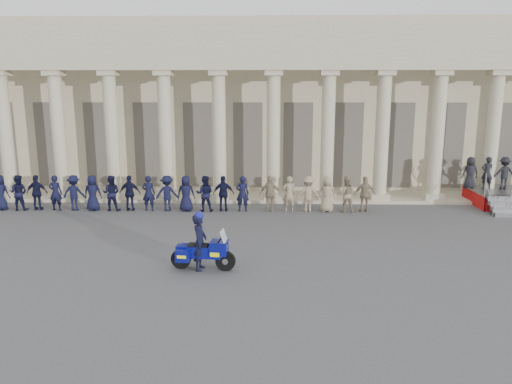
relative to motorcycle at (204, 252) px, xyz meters
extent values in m
plane|color=#444447|center=(0.93, 1.38, -0.56)|extent=(90.00, 90.00, 0.00)
cube|color=tan|center=(0.93, 16.38, 3.94)|extent=(40.00, 10.00, 9.00)
cube|color=tan|center=(0.93, 10.18, -0.49)|extent=(40.00, 2.60, 0.15)
cube|color=tan|center=(0.93, 9.38, 6.23)|extent=(35.80, 1.00, 1.00)
cube|color=tan|center=(0.93, 9.38, 7.33)|extent=(35.80, 1.00, 1.20)
cube|color=tan|center=(-10.77, 9.38, -0.26)|extent=(0.90, 0.90, 0.30)
cylinder|color=tan|center=(-10.77, 9.38, 2.69)|extent=(0.64, 0.64, 5.60)
cube|color=tan|center=(-8.17, 9.38, -0.26)|extent=(0.90, 0.90, 0.30)
cylinder|color=tan|center=(-8.17, 9.38, 2.69)|extent=(0.64, 0.64, 5.60)
cube|color=tan|center=(-8.17, 9.38, 5.61)|extent=(0.85, 0.85, 0.24)
cube|color=tan|center=(-5.57, 9.38, -0.26)|extent=(0.90, 0.90, 0.30)
cylinder|color=tan|center=(-5.57, 9.38, 2.69)|extent=(0.64, 0.64, 5.60)
cube|color=tan|center=(-5.57, 9.38, 5.61)|extent=(0.85, 0.85, 0.24)
cube|color=tan|center=(-2.97, 9.38, -0.26)|extent=(0.90, 0.90, 0.30)
cylinder|color=tan|center=(-2.97, 9.38, 2.69)|extent=(0.64, 0.64, 5.60)
cube|color=tan|center=(-2.97, 9.38, 5.61)|extent=(0.85, 0.85, 0.24)
cube|color=tan|center=(-0.37, 9.38, -0.26)|extent=(0.90, 0.90, 0.30)
cylinder|color=tan|center=(-0.37, 9.38, 2.69)|extent=(0.64, 0.64, 5.60)
cube|color=tan|center=(-0.37, 9.38, 5.61)|extent=(0.85, 0.85, 0.24)
cube|color=tan|center=(2.23, 9.38, -0.26)|extent=(0.90, 0.90, 0.30)
cylinder|color=tan|center=(2.23, 9.38, 2.69)|extent=(0.64, 0.64, 5.60)
cube|color=tan|center=(2.23, 9.38, 5.61)|extent=(0.85, 0.85, 0.24)
cube|color=tan|center=(4.83, 9.38, -0.26)|extent=(0.90, 0.90, 0.30)
cylinder|color=tan|center=(4.83, 9.38, 2.69)|extent=(0.64, 0.64, 5.60)
cube|color=tan|center=(4.83, 9.38, 5.61)|extent=(0.85, 0.85, 0.24)
cube|color=tan|center=(7.43, 9.38, -0.26)|extent=(0.90, 0.90, 0.30)
cylinder|color=tan|center=(7.43, 9.38, 2.69)|extent=(0.64, 0.64, 5.60)
cube|color=tan|center=(7.43, 9.38, 5.61)|extent=(0.85, 0.85, 0.24)
cube|color=tan|center=(10.03, 9.38, -0.26)|extent=(0.90, 0.90, 0.30)
cylinder|color=tan|center=(10.03, 9.38, 2.69)|extent=(0.64, 0.64, 5.60)
cube|color=tan|center=(10.03, 9.38, 5.61)|extent=(0.85, 0.85, 0.24)
cube|color=tan|center=(12.63, 9.38, -0.26)|extent=(0.90, 0.90, 0.30)
cylinder|color=tan|center=(12.63, 9.38, 2.69)|extent=(0.64, 0.64, 5.60)
cube|color=tan|center=(12.63, 9.38, 5.61)|extent=(0.85, 0.85, 0.24)
cube|color=black|center=(-12.07, 11.40, 1.99)|extent=(1.30, 0.12, 4.20)
cube|color=black|center=(-9.47, 11.40, 1.99)|extent=(1.30, 0.12, 4.20)
cube|color=black|center=(-6.87, 11.40, 1.99)|extent=(1.30, 0.12, 4.20)
cube|color=black|center=(-4.27, 11.40, 1.99)|extent=(1.30, 0.12, 4.20)
cube|color=black|center=(-1.67, 11.40, 1.99)|extent=(1.30, 0.12, 4.20)
cube|color=black|center=(0.93, 11.40, 1.99)|extent=(1.30, 0.12, 4.20)
cube|color=black|center=(3.53, 11.40, 1.99)|extent=(1.30, 0.12, 4.20)
cube|color=black|center=(6.13, 11.40, 1.99)|extent=(1.30, 0.12, 4.20)
cube|color=black|center=(8.73, 11.40, 1.99)|extent=(1.30, 0.12, 4.20)
cube|color=black|center=(11.33, 11.40, 1.99)|extent=(1.30, 0.12, 4.20)
cube|color=black|center=(13.93, 11.40, 1.99)|extent=(1.30, 0.12, 4.20)
imported|color=black|center=(-10.25, 7.39, 0.25)|extent=(0.80, 0.52, 1.63)
imported|color=black|center=(-9.40, 7.39, 0.25)|extent=(0.79, 0.62, 1.63)
imported|color=black|center=(-8.54, 7.39, 0.25)|extent=(0.95, 0.40, 1.63)
imported|color=black|center=(-7.69, 7.39, 0.25)|extent=(0.59, 0.39, 1.63)
imported|color=black|center=(-6.84, 7.39, 0.25)|extent=(1.05, 0.60, 1.63)
imported|color=black|center=(-5.99, 7.39, 0.25)|extent=(0.80, 0.52, 1.63)
imported|color=black|center=(-5.13, 7.39, 0.25)|extent=(0.79, 0.62, 1.63)
imported|color=black|center=(-4.28, 7.39, 0.25)|extent=(0.95, 0.40, 1.63)
imported|color=black|center=(-3.43, 7.39, 0.25)|extent=(0.59, 0.39, 1.63)
imported|color=black|center=(-2.58, 7.39, 0.25)|extent=(1.05, 0.60, 1.63)
imported|color=black|center=(-1.73, 7.39, 0.25)|extent=(0.80, 0.52, 1.63)
imported|color=black|center=(-0.87, 7.39, 0.25)|extent=(0.79, 0.62, 1.63)
imported|color=black|center=(-0.02, 7.39, 0.25)|extent=(0.95, 0.40, 1.63)
imported|color=black|center=(0.83, 7.39, 0.25)|extent=(0.59, 0.39, 1.63)
imported|color=gray|center=(2.08, 7.39, 0.25)|extent=(0.95, 0.40, 1.63)
imported|color=gray|center=(2.94, 7.39, 0.25)|extent=(0.59, 0.39, 1.63)
imported|color=gray|center=(3.79, 7.39, 0.25)|extent=(1.05, 0.60, 1.63)
imported|color=gray|center=(4.64, 7.39, 0.25)|extent=(0.80, 0.52, 1.63)
imported|color=gray|center=(5.49, 7.39, 0.25)|extent=(0.79, 0.62, 1.63)
imported|color=gray|center=(6.34, 7.39, 0.25)|extent=(0.95, 0.40, 1.63)
cube|color=#990C0C|center=(11.79, 8.89, -0.24)|extent=(0.04, 2.67, 0.66)
cube|color=gray|center=(12.37, 6.66, -0.47)|extent=(1.10, 0.28, 0.19)
cube|color=gray|center=(12.37, 6.94, -0.28)|extent=(1.10, 0.28, 0.19)
cube|color=gray|center=(12.37, 7.22, -0.09)|extent=(1.10, 0.28, 0.19)
cube|color=gray|center=(12.37, 7.50, 0.10)|extent=(1.10, 0.28, 0.19)
cylinder|color=gray|center=(13.63, 10.17, 0.69)|extent=(3.73, 0.04, 0.04)
imported|color=black|center=(11.63, 9.09, 0.96)|extent=(0.75, 0.49, 1.53)
imported|color=black|center=(12.43, 9.09, 0.96)|extent=(0.56, 0.37, 1.53)
imported|color=black|center=(13.23, 9.09, 0.96)|extent=(0.99, 0.57, 1.53)
cylinder|color=black|center=(0.68, -0.08, -0.25)|extent=(0.63, 0.20, 0.62)
cylinder|color=black|center=(-0.72, 0.08, -0.25)|extent=(0.63, 0.20, 0.62)
cube|color=navy|center=(0.03, -0.01, 0.02)|extent=(1.12, 0.52, 0.36)
cube|color=navy|center=(0.50, -0.06, 0.17)|extent=(0.57, 0.54, 0.42)
cube|color=silver|center=(0.50, -0.06, -0.05)|extent=(0.24, 0.30, 0.11)
cube|color=#B2BFCC|center=(0.65, -0.08, 0.49)|extent=(0.24, 0.45, 0.50)
cube|color=black|center=(-0.16, 0.02, 0.21)|extent=(0.64, 0.39, 0.09)
cube|color=navy|center=(-0.67, 0.08, 0.09)|extent=(0.36, 0.36, 0.21)
cube|color=navy|center=(-0.61, -0.23, -0.05)|extent=(0.44, 0.25, 0.38)
cube|color=#FFFE0D|center=(-0.61, -0.23, -0.05)|extent=(0.31, 0.26, 0.09)
cube|color=navy|center=(-0.54, 0.36, -0.05)|extent=(0.44, 0.25, 0.38)
cube|color=#FFFE0D|center=(-0.54, 0.36, -0.05)|extent=(0.31, 0.26, 0.09)
cylinder|color=silver|center=(-0.41, 0.27, -0.28)|extent=(0.57, 0.16, 0.09)
cylinder|color=black|center=(0.50, -0.06, 0.39)|extent=(0.11, 0.66, 0.03)
imported|color=black|center=(-0.11, 0.01, 0.32)|extent=(0.49, 0.69, 1.77)
sphere|color=navy|center=(-0.11, 0.01, 1.15)|extent=(0.28, 0.28, 0.28)
camera|label=1|loc=(1.96, -14.58, 5.00)|focal=35.00mm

